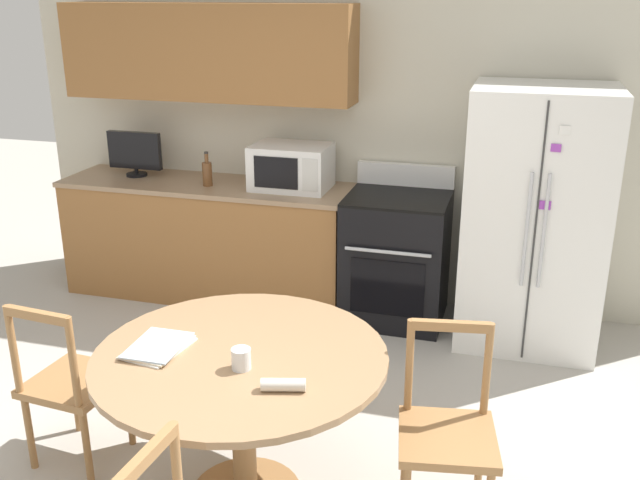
# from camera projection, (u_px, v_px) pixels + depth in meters

# --- Properties ---
(back_wall) EXTENTS (5.20, 0.44, 2.60)m
(back_wall) POSITION_uv_depth(u_px,v_px,m) (320.00, 108.00, 5.22)
(back_wall) COLOR beige
(back_wall) RESTS_ON ground_plane
(kitchen_counter) EXTENTS (2.21, 0.64, 0.90)m
(kitchen_counter) POSITION_uv_depth(u_px,v_px,m) (209.00, 239.00, 5.49)
(kitchen_counter) COLOR #936033
(kitchen_counter) RESTS_ON ground_plane
(refrigerator) EXTENTS (0.89, 0.79, 1.71)m
(refrigerator) POSITION_uv_depth(u_px,v_px,m) (534.00, 218.00, 4.66)
(refrigerator) COLOR white
(refrigerator) RESTS_ON ground_plane
(oven_range) EXTENTS (0.71, 0.68, 1.08)m
(oven_range) POSITION_uv_depth(u_px,v_px,m) (396.00, 257.00, 5.08)
(oven_range) COLOR black
(oven_range) RESTS_ON ground_plane
(microwave) EXTENTS (0.55, 0.40, 0.32)m
(microwave) POSITION_uv_depth(u_px,v_px,m) (291.00, 167.00, 5.14)
(microwave) COLOR white
(microwave) RESTS_ON kitchen_counter
(countertop_tv) EXTENTS (0.43, 0.16, 0.34)m
(countertop_tv) POSITION_uv_depth(u_px,v_px,m) (135.00, 152.00, 5.47)
(countertop_tv) COLOR black
(countertop_tv) RESTS_ON kitchen_counter
(counter_bottle) EXTENTS (0.07, 0.07, 0.25)m
(counter_bottle) POSITION_uv_depth(u_px,v_px,m) (207.00, 173.00, 5.23)
(counter_bottle) COLOR brown
(counter_bottle) RESTS_ON kitchen_counter
(dining_table) EXTENTS (1.31, 1.31, 0.76)m
(dining_table) POSITION_uv_depth(u_px,v_px,m) (241.00, 380.00, 3.18)
(dining_table) COLOR #997551
(dining_table) RESTS_ON ground_plane
(dining_chair_right) EXTENTS (0.49, 0.49, 0.90)m
(dining_chair_right) POSITION_uv_depth(u_px,v_px,m) (447.00, 434.00, 3.12)
(dining_chair_right) COLOR #9E7042
(dining_chair_right) RESTS_ON ground_plane
(dining_chair_left) EXTENTS (0.45, 0.45, 0.90)m
(dining_chair_left) POSITION_uv_depth(u_px,v_px,m) (72.00, 384.00, 3.51)
(dining_chair_left) COLOR #9E7042
(dining_chair_left) RESTS_ON ground_plane
(candle_glass) EXTENTS (0.08, 0.08, 0.09)m
(candle_glass) POSITION_uv_depth(u_px,v_px,m) (241.00, 360.00, 3.00)
(candle_glass) COLOR silver
(candle_glass) RESTS_ON dining_table
(folded_napkin) EXTENTS (0.19, 0.10, 0.05)m
(folded_napkin) POSITION_uv_depth(u_px,v_px,m) (283.00, 385.00, 2.84)
(folded_napkin) COLOR silver
(folded_napkin) RESTS_ON dining_table
(mail_stack) EXTENTS (0.26, 0.33, 0.02)m
(mail_stack) POSITION_uv_depth(u_px,v_px,m) (158.00, 347.00, 3.17)
(mail_stack) COLOR white
(mail_stack) RESTS_ON dining_table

